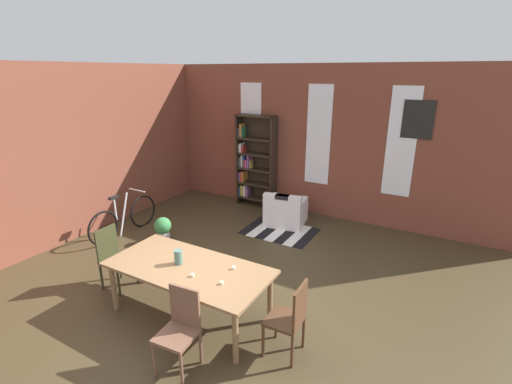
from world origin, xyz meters
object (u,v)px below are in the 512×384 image
(dining_chair_near_right, at_px, (180,327))
(potted_plant_by_shelf, at_px, (163,229))
(armchair_white, at_px, (285,212))
(dining_chair_head_left, at_px, (113,256))
(bookshelf_tall, at_px, (254,162))
(dining_chair_head_right, at_px, (290,317))
(vase_on_table, at_px, (178,257))
(bicycle_second, at_px, (124,218))
(dining_table, at_px, (188,271))

(dining_chair_near_right, relative_size, potted_plant_by_shelf, 1.85)
(dining_chair_near_right, relative_size, armchair_white, 1.03)
(dining_chair_head_left, xyz_separation_m, bookshelf_tall, (0.06, 4.17, 0.57))
(bookshelf_tall, height_order, potted_plant_by_shelf, bookshelf_tall)
(dining_chair_near_right, bearing_deg, dining_chair_head_left, 159.19)
(dining_chair_head_right, relative_size, potted_plant_by_shelf, 1.85)
(vase_on_table, bearing_deg, armchair_white, 90.79)
(dining_chair_near_right, distance_m, potted_plant_by_shelf, 3.25)
(dining_chair_head_right, xyz_separation_m, bookshelf_tall, (-2.87, 4.16, 0.57))
(dining_chair_head_right, relative_size, bicycle_second, 0.56)
(dining_chair_near_right, bearing_deg, bookshelf_tall, 111.05)
(armchair_white, bearing_deg, bicycle_second, -141.60)
(dining_table, xyz_separation_m, potted_plant_by_shelf, (-1.88, 1.47, -0.39))
(dining_table, relative_size, armchair_white, 2.37)
(dining_chair_head_right, relative_size, dining_chair_near_right, 1.00)
(dining_chair_head_left, xyz_separation_m, bicycle_second, (-1.36, 1.37, -0.17))
(armchair_white, xyz_separation_m, bicycle_second, (-2.62, -2.08, 0.06))
(dining_chair_near_right, bearing_deg, bicycle_second, 147.47)
(armchair_white, bearing_deg, potted_plant_by_shelf, -130.26)
(vase_on_table, bearing_deg, dining_chair_head_left, -179.87)
(dining_chair_near_right, distance_m, bicycle_second, 3.94)
(dining_chair_head_right, bearing_deg, vase_on_table, -179.91)
(bicycle_second, bearing_deg, bookshelf_tall, 62.94)
(bicycle_second, relative_size, potted_plant_by_shelf, 3.31)
(bookshelf_tall, bearing_deg, dining_chair_head_right, -55.41)
(vase_on_table, distance_m, dining_chair_head_left, 1.35)
(dining_chair_head_right, relative_size, bookshelf_tall, 0.43)
(dining_chair_head_left, bearing_deg, dining_chair_head_right, 0.11)
(vase_on_table, bearing_deg, dining_chair_head_right, 0.09)
(armchair_white, bearing_deg, dining_chair_head_right, -64.12)
(dining_table, bearing_deg, bookshelf_tall, 108.62)
(dining_table, xyz_separation_m, dining_chair_near_right, (0.49, -0.75, -0.16))
(potted_plant_by_shelf, bearing_deg, dining_chair_head_left, -74.33)
(armchair_white, relative_size, bicycle_second, 0.54)
(dining_table, relative_size, vase_on_table, 11.20)
(bookshelf_tall, xyz_separation_m, potted_plant_by_shelf, (-0.48, -2.69, -0.79))
(dining_chair_head_left, distance_m, bookshelf_tall, 4.21)
(vase_on_table, distance_m, dining_chair_near_right, 1.04)
(dining_chair_near_right, xyz_separation_m, dining_chair_head_left, (-1.95, 0.74, 0.00))
(vase_on_table, bearing_deg, bookshelf_tall, 106.64)
(bookshelf_tall, bearing_deg, armchair_white, -30.82)
(dining_chair_head_left, relative_size, potted_plant_by_shelf, 1.85)
(dining_chair_head_right, height_order, bookshelf_tall, bookshelf_tall)
(dining_chair_head_right, xyz_separation_m, bicycle_second, (-4.30, 1.37, -0.17))
(dining_chair_head_right, height_order, potted_plant_by_shelf, dining_chair_head_right)
(dining_table, distance_m, potted_plant_by_shelf, 2.42)
(dining_table, xyz_separation_m, armchair_white, (-0.21, 3.45, -0.40))
(dining_table, height_order, potted_plant_by_shelf, dining_table)
(vase_on_table, distance_m, bookshelf_tall, 4.35)
(dining_chair_head_left, bearing_deg, armchair_white, 69.94)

